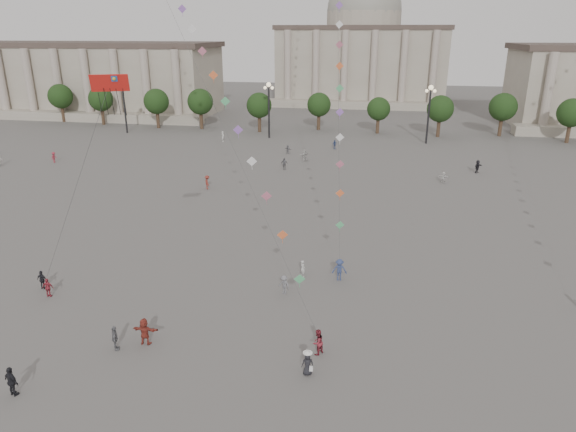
# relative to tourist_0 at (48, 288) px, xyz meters

# --- Properties ---
(ground) EXTENTS (360.00, 360.00, 0.00)m
(ground) POSITION_rel_tourist_0_xyz_m (18.94, -4.43, -0.79)
(ground) COLOR #514F4C
(ground) RESTS_ON ground
(hall_west) EXTENTS (84.00, 26.22, 17.20)m
(hall_west) POSITION_rel_tourist_0_xyz_m (-56.06, 89.47, 7.63)
(hall_west) COLOR gray
(hall_west) RESTS_ON ground
(hall_central) EXTENTS (48.30, 34.30, 35.50)m
(hall_central) POSITION_rel_tourist_0_xyz_m (18.94, 124.79, 13.44)
(hall_central) COLOR gray
(hall_central) RESTS_ON ground
(tree_row) EXTENTS (137.12, 5.12, 8.00)m
(tree_row) POSITION_rel_tourist_0_xyz_m (18.94, 73.57, 4.60)
(tree_row) COLOR #38271C
(tree_row) RESTS_ON ground
(lamp_post_far_west) EXTENTS (2.00, 0.90, 10.65)m
(lamp_post_far_west) POSITION_rel_tourist_0_xyz_m (-26.06, 65.57, 6.56)
(lamp_post_far_west) COLOR #262628
(lamp_post_far_west) RESTS_ON ground
(lamp_post_mid_west) EXTENTS (2.00, 0.90, 10.65)m
(lamp_post_mid_west) POSITION_rel_tourist_0_xyz_m (3.94, 65.57, 6.56)
(lamp_post_mid_west) COLOR #262628
(lamp_post_mid_west) RESTS_ON ground
(lamp_post_mid_east) EXTENTS (2.00, 0.90, 10.65)m
(lamp_post_mid_east) POSITION_rel_tourist_0_xyz_m (33.94, 65.57, 6.56)
(lamp_post_mid_east) COLOR #262628
(lamp_post_mid_east) RESTS_ON ground
(person_crowd_0) EXTENTS (0.99, 0.93, 1.63)m
(person_crowd_0) POSITION_rel_tourist_0_xyz_m (17.49, 57.80, 0.02)
(person_crowd_0) COLOR #394D81
(person_crowd_0) RESTS_ON ground
(person_crowd_1) EXTENTS (1.10, 1.04, 1.79)m
(person_crowd_1) POSITION_rel_tourist_0_xyz_m (-32.93, 36.79, 0.10)
(person_crowd_1) COLOR #B1B2AD
(person_crowd_1) RESTS_ON ground
(person_crowd_2) EXTENTS (0.80, 1.19, 1.71)m
(person_crowd_2) POSITION_rel_tourist_0_xyz_m (-25.79, 40.02, 0.06)
(person_crowd_2) COLOR #9C2A39
(person_crowd_2) RESTS_ON ground
(person_crowd_4) EXTENTS (1.50, 1.55, 1.76)m
(person_crowd_4) POSITION_rel_tourist_0_xyz_m (13.47, 48.35, 0.09)
(person_crowd_4) COLOR beige
(person_crowd_4) RESTS_ON ground
(person_crowd_6) EXTENTS (1.19, 0.99, 1.60)m
(person_crowd_6) POSITION_rel_tourist_0_xyz_m (18.36, 3.78, 0.00)
(person_crowd_6) COLOR slate
(person_crowd_6) RESTS_ON ground
(person_crowd_7) EXTENTS (1.51, 0.61, 1.59)m
(person_crowd_7) POSITION_rel_tourist_0_xyz_m (34.31, 38.97, -0.00)
(person_crowd_7) COLOR silver
(person_crowd_7) RESTS_ON ground
(person_crowd_9) EXTENTS (1.54, 1.74, 1.91)m
(person_crowd_9) POSITION_rel_tourist_0_xyz_m (39.86, 45.36, 0.16)
(person_crowd_9) COLOR black
(person_crowd_9) RESTS_ON ground
(person_crowd_10) EXTENTS (0.47, 0.71, 1.93)m
(person_crowd_10) POSITION_rel_tourist_0_xyz_m (-3.97, 60.61, 0.17)
(person_crowd_10) COLOR silver
(person_crowd_10) RESTS_ON ground
(person_crowd_12) EXTENTS (1.40, 1.08, 1.48)m
(person_crowd_12) POSITION_rel_tourist_0_xyz_m (9.93, 52.81, -0.05)
(person_crowd_12) COLOR slate
(person_crowd_12) RESTS_ON ground
(person_crowd_13) EXTENTS (0.64, 0.65, 1.51)m
(person_crowd_13) POSITION_rel_tourist_0_xyz_m (19.37, 7.05, -0.04)
(person_crowd_13) COLOR #B4B5B1
(person_crowd_13) RESTS_ON ground
(person_crowd_16) EXTENTS (1.13, 0.84, 1.78)m
(person_crowd_16) POSITION_rel_tourist_0_xyz_m (11.25, 42.19, 0.10)
(person_crowd_16) COLOR #58585D
(person_crowd_16) RESTS_ON ground
(person_crowd_17) EXTENTS (1.23, 1.40, 1.87)m
(person_crowd_17) POSITION_rel_tourist_0_xyz_m (3.04, 30.34, 0.14)
(person_crowd_17) COLOR maroon
(person_crowd_17) RESTS_ON ground
(tourist_0) EXTENTS (0.95, 0.42, 1.59)m
(tourist_0) POSITION_rel_tourist_0_xyz_m (0.00, 0.00, 0.00)
(tourist_0) COLOR #9E2B38
(tourist_0) RESTS_ON ground
(tourist_1) EXTENTS (1.20, 0.80, 1.90)m
(tourist_1) POSITION_rel_tourist_0_xyz_m (5.09, -11.01, 0.15)
(tourist_1) COLOR black
(tourist_1) RESTS_ON ground
(tourist_2) EXTENTS (1.79, 0.60, 1.92)m
(tourist_2) POSITION_rel_tourist_0_xyz_m (10.40, -4.78, 0.17)
(tourist_2) COLOR maroon
(tourist_2) RESTS_ON ground
(tourist_3) EXTENTS (0.85, 1.11, 1.76)m
(tourist_3) POSITION_rel_tourist_0_xyz_m (8.76, -5.76, 0.09)
(tourist_3) COLOR slate
(tourist_3) RESTS_ON ground
(tourist_4) EXTENTS (0.97, 0.49, 1.60)m
(tourist_4) POSITION_rel_tourist_0_xyz_m (-1.30, 1.15, 0.00)
(tourist_4) COLOR black
(tourist_4) RESTS_ON ground
(kite_flyer_0) EXTENTS (1.05, 1.10, 1.80)m
(kite_flyer_0) POSITION_rel_tourist_0_xyz_m (22.00, -3.88, 0.10)
(kite_flyer_0) COLOR maroon
(kite_flyer_0) RESTS_ON ground
(kite_flyer_1) EXTENTS (1.32, 0.84, 1.93)m
(kite_flyer_1) POSITION_rel_tourist_0_xyz_m (22.53, 6.93, 0.17)
(kite_flyer_1) COLOR navy
(kite_flyer_1) RESTS_ON ground
(hat_person) EXTENTS (0.86, 0.70, 1.69)m
(hat_person) POSITION_rel_tourist_0_xyz_m (21.65, -6.11, 0.03)
(hat_person) COLOR black
(hat_person) RESTS_ON ground
(dragon_kite) EXTENTS (5.77, 2.45, 18.40)m
(dragon_kite) POSITION_rel_tourist_0_xyz_m (9.17, -3.50, 15.46)
(dragon_kite) COLOR red
(dragon_kite) RESTS_ON ground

